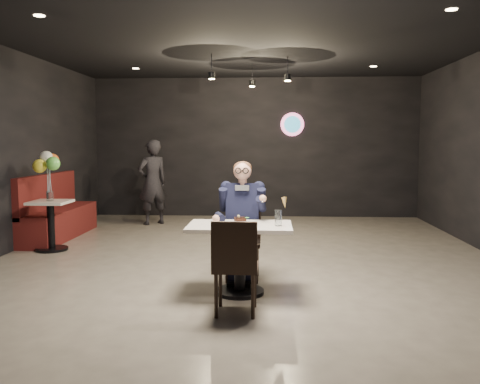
# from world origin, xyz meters

# --- Properties ---
(floor) EXTENTS (9.00, 9.00, 0.00)m
(floor) POSITION_xyz_m (0.00, 0.00, 0.00)
(floor) COLOR gray
(floor) RESTS_ON ground
(wall_sign) EXTENTS (0.50, 0.06, 0.50)m
(wall_sign) POSITION_xyz_m (0.80, 4.47, 2.00)
(wall_sign) COLOR pink
(wall_sign) RESTS_ON floor
(pendant_lights) EXTENTS (1.40, 1.20, 0.36)m
(pendant_lights) POSITION_xyz_m (0.00, 2.00, 2.88)
(pendant_lights) COLOR black
(pendant_lights) RESTS_ON floor
(main_table) EXTENTS (1.10, 0.70, 0.75)m
(main_table) POSITION_xyz_m (0.01, -1.23, 0.38)
(main_table) COLOR white
(main_table) RESTS_ON floor
(chair_far) EXTENTS (0.42, 0.46, 0.92)m
(chair_far) POSITION_xyz_m (0.01, -0.68, 0.46)
(chair_far) COLOR black
(chair_far) RESTS_ON floor
(chair_near) EXTENTS (0.43, 0.47, 0.92)m
(chair_near) POSITION_xyz_m (0.01, -1.84, 0.46)
(chair_near) COLOR black
(chair_near) RESTS_ON floor
(seated_man) EXTENTS (0.60, 0.80, 1.44)m
(seated_man) POSITION_xyz_m (0.01, -0.68, 0.72)
(seated_man) COLOR black
(seated_man) RESTS_ON floor
(dessert_plate) EXTENTS (0.25, 0.25, 0.01)m
(dessert_plate) POSITION_xyz_m (0.05, -1.31, 0.76)
(dessert_plate) COLOR white
(dessert_plate) RESTS_ON main_table
(cake_slice) EXTENTS (0.13, 0.12, 0.08)m
(cake_slice) POSITION_xyz_m (0.02, -1.32, 0.80)
(cake_slice) COLOR black
(cake_slice) RESTS_ON dessert_plate
(mint_leaf) EXTENTS (0.06, 0.04, 0.01)m
(mint_leaf) POSITION_xyz_m (0.08, -1.34, 0.84)
(mint_leaf) COLOR green
(mint_leaf) RESTS_ON cake_slice
(sundae_glass) EXTENTS (0.07, 0.07, 0.17)m
(sundae_glass) POSITION_xyz_m (0.41, -1.28, 0.83)
(sundae_glass) COLOR silver
(sundae_glass) RESTS_ON main_table
(wafer_cone) EXTENTS (0.07, 0.07, 0.12)m
(wafer_cone) POSITION_xyz_m (0.48, -1.27, 0.99)
(wafer_cone) COLOR tan
(wafer_cone) RESTS_ON sundae_glass
(booth_bench) EXTENTS (0.54, 2.17, 1.08)m
(booth_bench) POSITION_xyz_m (-3.25, 1.78, 0.54)
(booth_bench) COLOR #42100E
(booth_bench) RESTS_ON floor
(side_table) EXTENTS (0.55, 0.55, 0.68)m
(side_table) POSITION_xyz_m (-2.95, 0.78, 0.34)
(side_table) COLOR white
(side_table) RESTS_ON floor
(balloon_vase) EXTENTS (0.10, 0.10, 0.15)m
(balloon_vase) POSITION_xyz_m (-2.95, 0.78, 0.83)
(balloon_vase) COLOR silver
(balloon_vase) RESTS_ON side_table
(balloon_bunch) EXTENTS (0.37, 0.37, 0.61)m
(balloon_bunch) POSITION_xyz_m (-2.95, 0.78, 1.21)
(balloon_bunch) COLOR yellow
(balloon_bunch) RESTS_ON balloon_vase
(passerby) EXTENTS (0.72, 0.69, 1.67)m
(passerby) POSITION_xyz_m (-1.98, 3.28, 0.83)
(passerby) COLOR black
(passerby) RESTS_ON floor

